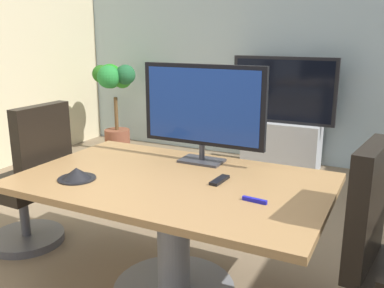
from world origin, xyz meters
TOP-DOWN VIEW (x-y plane):
  - wall_back_glass_partition at (0.00, 3.22)m, footprint 6.33×0.10m
  - conference_table at (-0.08, 0.09)m, footprint 1.79×1.11m
  - office_chair_left at (-1.31, 0.13)m, footprint 0.60×0.58m
  - tv_monitor at (-0.07, 0.47)m, footprint 0.84×0.18m
  - wall_display_unit at (-0.17, 2.87)m, footprint 1.20×0.36m
  - potted_plant at (-2.37, 2.59)m, footprint 0.65×0.59m
  - conference_phone at (-0.58, -0.17)m, footprint 0.22×0.22m
  - remote_control at (0.18, 0.16)m, footprint 0.06×0.17m
  - whiteboard_marker at (0.46, -0.03)m, footprint 0.13×0.03m

SIDE VIEW (x-z plane):
  - wall_display_unit at x=-0.17m, z-range -0.21..1.10m
  - office_chair_left at x=-1.31m, z-range -0.09..1.00m
  - conference_table at x=-0.08m, z-range 0.17..0.91m
  - remote_control at x=0.18m, z-range 0.74..0.76m
  - whiteboard_marker at x=0.46m, z-range 0.74..0.76m
  - conference_phone at x=-0.58m, z-range 0.74..0.81m
  - potted_plant at x=-2.37m, z-range 0.21..1.39m
  - tv_monitor at x=-0.07m, z-range 0.78..1.42m
  - wall_back_glass_partition at x=0.00m, z-range 0.00..2.93m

